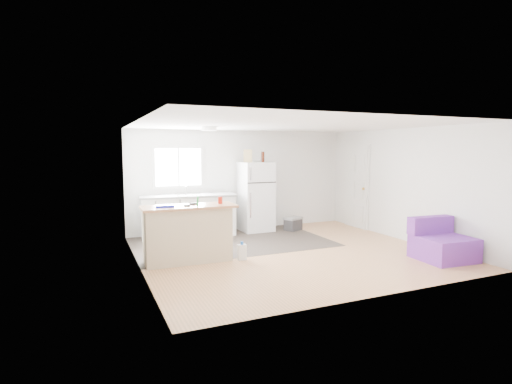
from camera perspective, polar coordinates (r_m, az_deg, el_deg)
room at (r=7.49m, az=4.91°, el=0.32°), size 5.51×5.01×2.41m
vinyl_zone at (r=8.53m, az=-3.53°, el=-7.12°), size 4.05×2.50×0.00m
window at (r=9.27m, az=-11.03°, el=3.51°), size 1.18×0.06×0.98m
interior_door at (r=10.29m, az=14.20°, el=0.71°), size 0.11×0.92×2.10m
ceiling_fixture at (r=8.12m, az=-6.71°, el=8.95°), size 0.30×0.30×0.07m
kitchen_cabinets at (r=9.11m, az=-9.61°, el=-3.28°), size 2.17×0.87×1.23m
peninsula at (r=7.05m, az=-9.70°, el=-5.85°), size 1.62×0.65×0.99m
refrigerator at (r=9.55m, az=-0.01°, el=-0.67°), size 0.74×0.70×1.65m
cooler at (r=9.72m, az=5.32°, el=-4.51°), size 0.50×0.43×0.32m
purple_seat at (r=7.88m, az=24.99°, el=-6.81°), size 0.95×0.90×0.73m
cleaner_jug at (r=7.14m, az=-2.02°, el=-8.55°), size 0.16×0.12×0.33m
mop at (r=7.01m, az=-8.91°, el=-8.17°), size 0.19×0.33×1.18m
red_cup at (r=7.14m, az=-5.14°, el=-1.18°), size 0.11×0.11×0.12m
blue_tray at (r=6.87m, az=-12.88°, el=-1.95°), size 0.33×0.26×0.04m
tool_a at (r=7.07m, az=-8.93°, el=-1.66°), size 0.15×0.07×0.03m
tool_b at (r=6.87m, az=-9.84°, el=-1.92°), size 0.11×0.07×0.03m
cardboard_box at (r=9.39m, az=-1.18°, el=5.18°), size 0.22×0.17×0.30m
bottle_left at (r=9.45m, az=1.00°, el=5.04°), size 0.08×0.08×0.25m
bottle_right at (r=9.56m, az=0.94°, el=5.05°), size 0.09×0.09×0.25m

